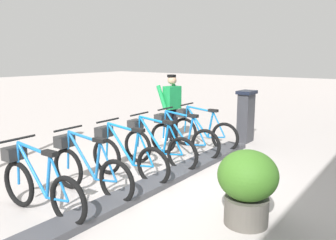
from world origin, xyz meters
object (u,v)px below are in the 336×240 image
object	(u,v)px
planter_bush	(247,183)
bike_docked_0	(201,130)
bike_docked_5	(38,184)
payment_kiosk	(246,115)
worker_near_rack	(172,105)
bike_docked_3	(125,155)
bike_docked_4	(87,168)
bike_docked_1	(181,137)
bike_docked_2	(156,145)

from	to	relation	value
planter_bush	bike_docked_0	bearing A→B (deg)	-50.06
bike_docked_5	payment_kiosk	bearing A→B (deg)	-96.04
bike_docked_0	worker_near_rack	distance (m)	1.09
bike_docked_3	bike_docked_5	bearing A→B (deg)	90.00
bike_docked_4	bike_docked_5	size ratio (longest dim) A/B	1.00
bike_docked_0	bike_docked_5	distance (m)	4.23
planter_bush	bike_docked_4	bearing A→B (deg)	13.59
bike_docked_1	planter_bush	world-z (taller)	bike_docked_1
bike_docked_3	worker_near_rack	xyz separation A→B (m)	(0.96, -2.71, 0.48)
bike_docked_0	worker_near_rack	bearing A→B (deg)	-9.97
bike_docked_1	planter_bush	bearing A→B (deg)	140.13
bike_docked_3	planter_bush	size ratio (longest dim) A/B	1.77
bike_docked_1	planter_bush	xyz separation A→B (m)	(-2.36, 1.97, 0.11)
bike_docked_5	bike_docked_2	bearing A→B (deg)	-90.00
bike_docked_3	bike_docked_4	distance (m)	0.85
bike_docked_3	bike_docked_5	distance (m)	1.69
bike_docked_1	bike_docked_5	distance (m)	3.39
bike_docked_0	worker_near_rack	size ratio (longest dim) A/B	1.04
bike_docked_1	worker_near_rack	bearing A→B (deg)	-46.55
bike_docked_4	bike_docked_5	bearing A→B (deg)	90.00
bike_docked_4	planter_bush	world-z (taller)	bike_docked_4
bike_docked_0	bike_docked_4	xyz separation A→B (m)	(0.00, 3.39, 0.00)
bike_docked_0	planter_bush	size ratio (longest dim) A/B	1.77
payment_kiosk	bike_docked_1	size ratio (longest dim) A/B	0.74
bike_docked_1	bike_docked_4	distance (m)	2.54
bike_docked_3	worker_near_rack	size ratio (longest dim) A/B	1.04
bike_docked_0	bike_docked_1	bearing A→B (deg)	90.00
bike_docked_4	bike_docked_0	bearing A→B (deg)	-90.00
payment_kiosk	bike_docked_1	bearing A→B (deg)	74.18
bike_docked_3	worker_near_rack	bearing A→B (deg)	-70.45
planter_bush	payment_kiosk	bearing A→B (deg)	-65.87
payment_kiosk	worker_near_rack	xyz separation A→B (m)	(1.53, 1.00, 0.24)
bike_docked_2	bike_docked_5	xyz separation A→B (m)	(0.00, 2.54, 0.00)
payment_kiosk	bike_docked_0	distance (m)	1.32
bike_docked_0	worker_near_rack	world-z (taller)	worker_near_rack
bike_docked_2	worker_near_rack	distance (m)	2.15
bike_docked_3	bike_docked_4	bearing A→B (deg)	90.00
payment_kiosk	bike_docked_4	bearing A→B (deg)	82.85
bike_docked_0	bike_docked_5	xyz separation A→B (m)	(0.00, 4.23, 0.00)
bike_docked_3	planter_bush	distance (m)	2.38
bike_docked_3	bike_docked_0	bearing A→B (deg)	-90.00
payment_kiosk	bike_docked_2	xyz separation A→B (m)	(0.57, 2.86, -0.24)
payment_kiosk	worker_near_rack	distance (m)	1.85
bike_docked_5	bike_docked_4	bearing A→B (deg)	-90.00
payment_kiosk	bike_docked_1	xyz separation A→B (m)	(0.57, 2.02, -0.24)
bike_docked_5	worker_near_rack	distance (m)	4.53
bike_docked_1	bike_docked_2	distance (m)	0.85
bike_docked_0	planter_bush	xyz separation A→B (m)	(-2.36, 2.82, 0.11)
bike_docked_4	worker_near_rack	xyz separation A→B (m)	(0.96, -3.55, 0.48)
planter_bush	bike_docked_1	bearing A→B (deg)	-39.87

